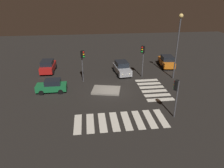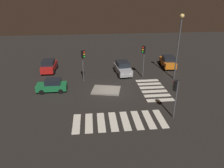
{
  "view_description": "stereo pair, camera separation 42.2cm",
  "coord_description": "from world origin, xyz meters",
  "px_view_note": "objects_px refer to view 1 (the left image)",
  "views": [
    {
      "loc": [
        -2.83,
        -22.44,
        11.02
      ],
      "look_at": [
        0.0,
        0.0,
        1.0
      ],
      "focal_mm": 32.46,
      "sensor_mm": 36.0,
      "label": 1
    },
    {
      "loc": [
        -2.41,
        -22.49,
        11.02
      ],
      "look_at": [
        0.0,
        0.0,
        1.0
      ],
      "focal_mm": 32.46,
      "sensor_mm": 36.0,
      "label": 2
    }
  ],
  "objects_px": {
    "car_green": "(52,86)",
    "street_lamp": "(178,37)",
    "car_silver": "(122,68)",
    "traffic_light_west": "(83,59)",
    "car_red": "(48,66)",
    "traffic_light_east": "(176,90)",
    "car_orange": "(167,61)",
    "traffic_light_north": "(143,54)",
    "traffic_island": "(106,90)"
  },
  "relations": [
    {
      "from": "car_green",
      "to": "street_lamp",
      "type": "distance_m",
      "value": 17.51
    },
    {
      "from": "car_silver",
      "to": "traffic_light_west",
      "type": "relative_size",
      "value": 1.03
    },
    {
      "from": "car_red",
      "to": "traffic_light_east",
      "type": "relative_size",
      "value": 1.15
    },
    {
      "from": "car_green",
      "to": "car_silver",
      "type": "relative_size",
      "value": 0.82
    },
    {
      "from": "traffic_light_west",
      "to": "traffic_light_east",
      "type": "height_order",
      "value": "traffic_light_west"
    },
    {
      "from": "car_red",
      "to": "street_lamp",
      "type": "relative_size",
      "value": 0.5
    },
    {
      "from": "car_orange",
      "to": "traffic_light_east",
      "type": "xyz_separation_m",
      "value": [
        -4.88,
        -14.53,
        1.97
      ]
    },
    {
      "from": "traffic_light_west",
      "to": "traffic_light_east",
      "type": "xyz_separation_m",
      "value": [
        8.69,
        -9.8,
        -0.41
      ]
    },
    {
      "from": "traffic_light_north",
      "to": "traffic_light_west",
      "type": "bearing_deg",
      "value": -35.96
    },
    {
      "from": "car_red",
      "to": "traffic_light_west",
      "type": "distance_m",
      "value": 7.59
    },
    {
      "from": "street_lamp",
      "to": "car_silver",
      "type": "bearing_deg",
      "value": 159.55
    },
    {
      "from": "traffic_island",
      "to": "traffic_light_east",
      "type": "xyz_separation_m",
      "value": [
        5.94,
        -6.57,
        2.83
      ]
    },
    {
      "from": "car_orange",
      "to": "traffic_light_west",
      "type": "distance_m",
      "value": 14.56
    },
    {
      "from": "car_silver",
      "to": "traffic_light_west",
      "type": "bearing_deg",
      "value": -73.25
    },
    {
      "from": "traffic_island",
      "to": "traffic_light_north",
      "type": "height_order",
      "value": "traffic_light_north"
    },
    {
      "from": "traffic_island",
      "to": "traffic_light_west",
      "type": "distance_m",
      "value": 5.34
    },
    {
      "from": "car_orange",
      "to": "street_lamp",
      "type": "bearing_deg",
      "value": 177.07
    },
    {
      "from": "traffic_island",
      "to": "car_silver",
      "type": "bearing_deg",
      "value": 62.19
    },
    {
      "from": "car_orange",
      "to": "traffic_light_west",
      "type": "height_order",
      "value": "traffic_light_west"
    },
    {
      "from": "traffic_island",
      "to": "car_silver",
      "type": "distance_m",
      "value": 6.36
    },
    {
      "from": "car_orange",
      "to": "traffic_light_east",
      "type": "distance_m",
      "value": 15.45
    },
    {
      "from": "car_orange",
      "to": "traffic_light_north",
      "type": "height_order",
      "value": "traffic_light_north"
    },
    {
      "from": "car_silver",
      "to": "street_lamp",
      "type": "xyz_separation_m",
      "value": [
        7.01,
        -2.62,
        4.97
      ]
    },
    {
      "from": "car_red",
      "to": "traffic_light_north",
      "type": "bearing_deg",
      "value": -104.86
    },
    {
      "from": "traffic_light_east",
      "to": "street_lamp",
      "type": "bearing_deg",
      "value": -62.43
    },
    {
      "from": "car_silver",
      "to": "traffic_light_east",
      "type": "distance_m",
      "value": 12.67
    },
    {
      "from": "car_orange",
      "to": "traffic_light_north",
      "type": "distance_m",
      "value": 7.11
    },
    {
      "from": "car_red",
      "to": "traffic_light_west",
      "type": "bearing_deg",
      "value": -129.19
    },
    {
      "from": "car_orange",
      "to": "traffic_light_west",
      "type": "xyz_separation_m",
      "value": [
        -13.57,
        -4.72,
        2.39
      ]
    },
    {
      "from": "traffic_light_west",
      "to": "car_orange",
      "type": "bearing_deg",
      "value": 64.35
    },
    {
      "from": "car_orange",
      "to": "traffic_island",
      "type": "bearing_deg",
      "value": 133.17
    },
    {
      "from": "car_red",
      "to": "traffic_light_west",
      "type": "relative_size",
      "value": 1.01
    },
    {
      "from": "car_silver",
      "to": "traffic_light_east",
      "type": "height_order",
      "value": "traffic_light_east"
    },
    {
      "from": "car_green",
      "to": "traffic_island",
      "type": "bearing_deg",
      "value": 175.18
    },
    {
      "from": "traffic_light_west",
      "to": "car_red",
      "type": "bearing_deg",
      "value": -175.3
    },
    {
      "from": "car_orange",
      "to": "traffic_light_north",
      "type": "bearing_deg",
      "value": 134.21
    },
    {
      "from": "car_green",
      "to": "car_red",
      "type": "distance_m",
      "value": 7.49
    },
    {
      "from": "traffic_island",
      "to": "traffic_light_west",
      "type": "bearing_deg",
      "value": 130.41
    },
    {
      "from": "traffic_island",
      "to": "traffic_light_west",
      "type": "xyz_separation_m",
      "value": [
        -2.75,
        3.23,
        3.24
      ]
    },
    {
      "from": "car_red",
      "to": "street_lamp",
      "type": "distance_m",
      "value": 19.48
    },
    {
      "from": "car_silver",
      "to": "car_green",
      "type": "bearing_deg",
      "value": -68.09
    },
    {
      "from": "car_silver",
      "to": "traffic_light_west",
      "type": "distance_m",
      "value": 6.61
    },
    {
      "from": "traffic_island",
      "to": "car_orange",
      "type": "bearing_deg",
      "value": 36.32
    },
    {
      "from": "traffic_island",
      "to": "car_green",
      "type": "distance_m",
      "value": 6.68
    },
    {
      "from": "traffic_island",
      "to": "traffic_light_north",
      "type": "xyz_separation_m",
      "value": [
        5.54,
        3.92,
        3.4
      ]
    },
    {
      "from": "traffic_island",
      "to": "car_red",
      "type": "xyz_separation_m",
      "value": [
        -8.23,
        7.9,
        0.84
      ]
    },
    {
      "from": "car_green",
      "to": "car_silver",
      "type": "height_order",
      "value": "car_silver"
    },
    {
      "from": "traffic_light_north",
      "to": "street_lamp",
      "type": "height_order",
      "value": "street_lamp"
    },
    {
      "from": "traffic_island",
      "to": "traffic_light_east",
      "type": "relative_size",
      "value": 1.01
    },
    {
      "from": "traffic_island",
      "to": "traffic_light_east",
      "type": "bearing_deg",
      "value": -47.92
    }
  ]
}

